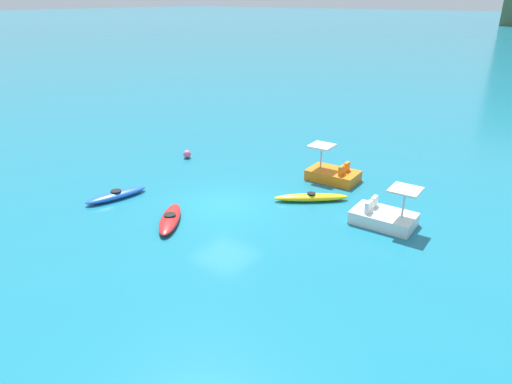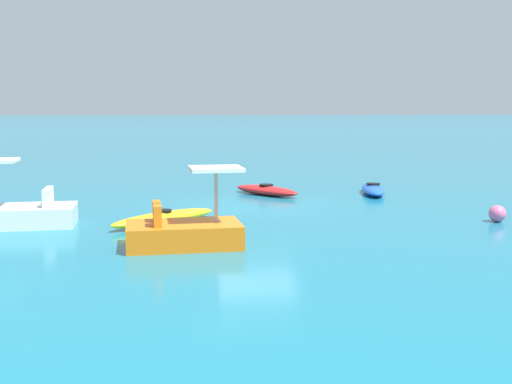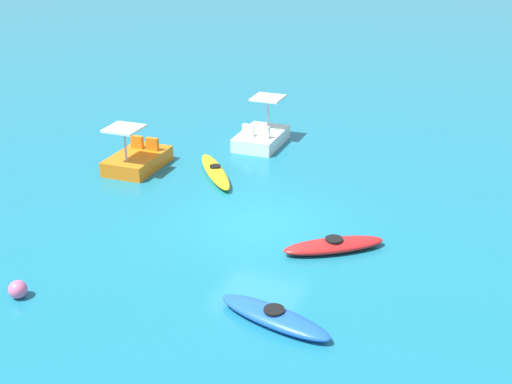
% 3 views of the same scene
% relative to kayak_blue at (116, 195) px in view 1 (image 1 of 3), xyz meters
% --- Properties ---
extents(ground_plane, '(600.00, 600.00, 0.00)m').
position_rel_kayak_blue_xyz_m(ground_plane, '(4.36, 2.30, -0.16)').
color(ground_plane, '#19728C').
extents(kayak_blue, '(1.30, 2.92, 0.37)m').
position_rel_kayak_blue_xyz_m(kayak_blue, '(0.00, 0.00, 0.00)').
color(kayak_blue, blue).
rests_on(kayak_blue, ground_plane).
extents(kayak_red, '(2.26, 2.63, 0.37)m').
position_rel_kayak_blue_xyz_m(kayak_red, '(3.68, -0.18, 0.00)').
color(kayak_red, red).
rests_on(kayak_red, ground_plane).
extents(kayak_yellow, '(2.86, 2.55, 0.37)m').
position_rel_kayak_blue_xyz_m(kayak_yellow, '(7.05, 5.06, -0.00)').
color(kayak_yellow, yellow).
rests_on(kayak_yellow, ground_plane).
extents(pedal_boat_white, '(2.51, 1.62, 1.68)m').
position_rel_kayak_blue_xyz_m(pedal_boat_white, '(10.50, 4.87, 0.17)').
color(pedal_boat_white, white).
rests_on(pedal_boat_white, ground_plane).
extents(pedal_boat_orange, '(2.52, 1.63, 1.68)m').
position_rel_kayak_blue_xyz_m(pedal_boat_orange, '(6.60, 7.83, 0.17)').
color(pedal_boat_orange, orange).
rests_on(pedal_boat_orange, ground_plane).
extents(buoy_pink, '(0.44, 0.44, 0.44)m').
position_rel_kayak_blue_xyz_m(buoy_pink, '(-1.46, 5.85, 0.06)').
color(buoy_pink, pink).
rests_on(buoy_pink, ground_plane).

